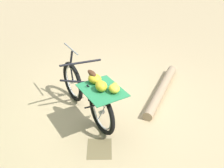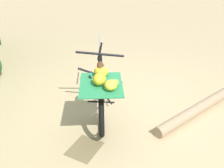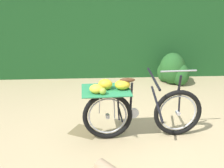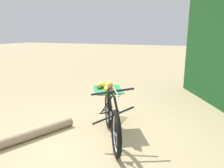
% 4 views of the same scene
% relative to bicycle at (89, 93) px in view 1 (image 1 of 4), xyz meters
% --- Properties ---
extents(ground_plane, '(60.00, 60.00, 0.00)m').
position_rel_bicycle_xyz_m(ground_plane, '(-0.15, 0.22, -0.48)').
color(ground_plane, tan).
extents(bicycle, '(1.69, 1.16, 1.03)m').
position_rel_bicycle_xyz_m(bicycle, '(0.00, 0.00, 0.00)').
color(bicycle, black).
rests_on(bicycle, ground_plane).
extents(fallen_log, '(1.69, 0.86, 0.17)m').
position_rel_bicycle_xyz_m(fallen_log, '(-0.69, 1.30, -0.39)').
color(fallen_log, '#9E8466').
rests_on(fallen_log, ground_plane).
extents(leaf_litter_patch, '(0.44, 0.36, 0.01)m').
position_rel_bicycle_xyz_m(leaf_litter_patch, '(0.77, 0.17, -0.47)').
color(leaf_litter_patch, olive).
rests_on(leaf_litter_patch, ground_plane).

